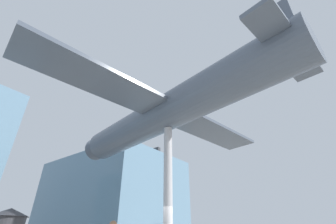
% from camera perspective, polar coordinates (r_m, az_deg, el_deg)
% --- Properties ---
extents(glass_pavilion_right, '(10.20, 14.33, 9.64)m').
position_cam_1_polar(glass_pavilion_right, '(27.56, -14.23, -21.67)').
color(glass_pavilion_right, '#60849E').
rests_on(glass_pavilion_right, ground_plane).
extents(support_pylon_central, '(0.40, 0.40, 6.20)m').
position_cam_1_polar(support_pylon_central, '(10.51, 0.00, -19.70)').
color(support_pylon_central, '#B7B7BC').
rests_on(support_pylon_central, ground_plane).
extents(suspended_airplane, '(14.68, 15.42, 3.29)m').
position_cam_1_polar(suspended_airplane, '(12.00, -0.71, -0.32)').
color(suspended_airplane, '#4C5666').
rests_on(suspended_airplane, support_pylon_central).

